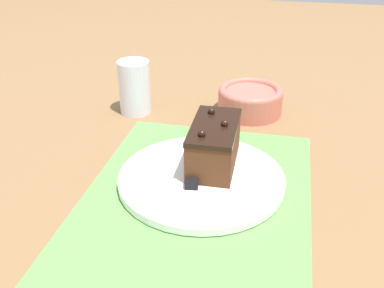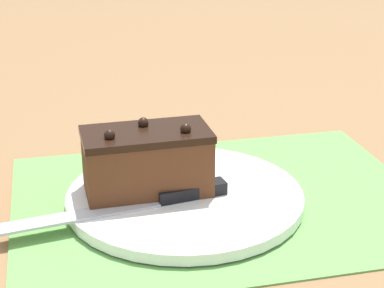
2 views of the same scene
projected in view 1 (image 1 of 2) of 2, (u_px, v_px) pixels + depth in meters
ground_plane at (196, 198)px, 0.68m from camera, size 3.00×3.00×0.00m
placemat_woven at (196, 197)px, 0.68m from camera, size 0.46×0.34×0.00m
cake_plate at (203, 179)px, 0.71m from camera, size 0.26×0.26×0.01m
chocolate_cake at (214, 144)px, 0.72m from camera, size 0.14×0.07×0.08m
serving_knife at (195, 160)px, 0.74m from camera, size 0.24×0.06×0.01m
drinking_glass at (134, 87)px, 0.93m from camera, size 0.07×0.07×0.11m
small_bowl at (250, 99)px, 0.94m from camera, size 0.13×0.13×0.06m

